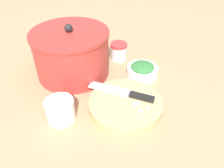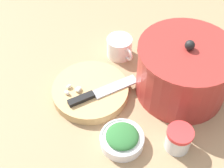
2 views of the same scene
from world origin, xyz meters
The scene contains 8 objects.
ground_plane centered at (0.00, 0.00, 0.00)m, with size 5.00×5.00×0.00m, color #997A56.
cutting_board centered at (-0.04, -0.09, 0.02)m, with size 0.24×0.24×0.03m.
chef_knife centered at (-0.01, -0.08, 0.03)m, with size 0.04×0.23×0.01m.
garlic_cloves centered at (-0.05, -0.14, 0.04)m, with size 0.04×0.06×0.01m.
herb_bowl centered at (0.16, -0.10, 0.02)m, with size 0.12×0.12×0.05m.
spice_jar centered at (0.25, 0.02, 0.04)m, with size 0.07×0.07×0.07m.
coffee_mug centered at (-0.14, 0.08, 0.04)m, with size 0.11×0.09×0.07m.
stock_pot centered at (0.09, 0.16, 0.09)m, with size 0.28×0.28×0.20m.
Camera 1 is at (-0.53, -0.21, 0.50)m, focal length 35.00 mm.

